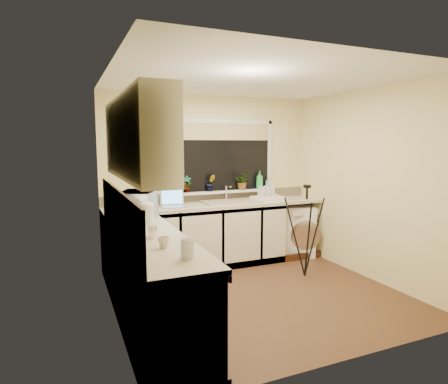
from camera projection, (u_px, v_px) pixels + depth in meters
floor at (257, 294)px, 4.45m from camera, size 3.20×3.20×0.00m
ceiling at (260, 79)px, 4.14m from camera, size 3.20×3.20×0.00m
wall_back at (211, 179)px, 5.67m from camera, size 3.20×0.00×3.20m
wall_front at (350, 212)px, 2.93m from camera, size 3.20×0.00×3.20m
wall_left at (112, 198)px, 3.68m from camera, size 0.00×3.00×3.00m
wall_right at (368, 184)px, 4.92m from camera, size 0.00×3.00×3.00m
base_cabinet_back at (197, 238)px, 5.37m from camera, size 2.55×0.60×0.86m
base_cabinet_left at (152, 283)px, 3.62m from camera, size 0.54×2.40×0.86m
worktop_back at (218, 205)px, 5.44m from camera, size 3.20×0.60×0.04m
worktop_left at (150, 237)px, 3.56m from camera, size 0.60×2.40×0.04m
upper_cabinet at (135, 138)px, 3.26m from camera, size 0.28×1.90×0.70m
splashback_left at (118, 213)px, 3.42m from camera, size 0.02×2.40×0.45m
splashback_back at (211, 196)px, 5.69m from camera, size 3.20×0.02×0.14m
window_glass at (223, 157)px, 5.69m from camera, size 1.50×0.02×1.00m
window_blind at (224, 132)px, 5.62m from camera, size 1.50×0.02×0.25m
windowsill at (225, 191)px, 5.71m from camera, size 1.60×0.14×0.03m
sink at (231, 202)px, 5.51m from camera, size 0.82×0.46×0.03m
faucet at (226, 193)px, 5.66m from camera, size 0.03×0.03×0.24m
washing_machine at (295, 230)px, 6.03m from camera, size 0.72×0.71×0.78m
laptop at (173, 202)px, 5.14m from camera, size 0.34×0.31×0.24m
kettle at (147, 214)px, 4.06m from camera, size 0.16×0.16×0.21m
dish_rack at (267, 198)px, 5.71m from camera, size 0.49×0.41×0.06m
tripod at (306, 231)px, 5.00m from camera, size 0.67×0.67×1.22m
glass_jug at (187, 249)px, 2.83m from camera, size 0.10×0.10×0.14m
steel_jar at (152, 232)px, 3.44m from camera, size 0.08×0.08×0.12m
microwave at (138, 204)px, 4.43m from camera, size 0.55×0.64×0.30m
plant_a at (187, 184)px, 5.45m from camera, size 0.14×0.10×0.24m
plant_b at (211, 183)px, 5.59m from camera, size 0.15×0.12×0.25m
plant_d at (243, 181)px, 5.79m from camera, size 0.28×0.26×0.25m
soap_bottle_green at (260, 180)px, 5.90m from camera, size 0.14×0.14×0.28m
soap_bottle_clear at (269, 183)px, 5.97m from camera, size 0.09×0.09×0.18m
cup_back at (273, 196)px, 5.88m from camera, size 0.11×0.11×0.09m
cup_left at (164, 242)px, 3.12m from camera, size 0.13×0.13×0.09m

